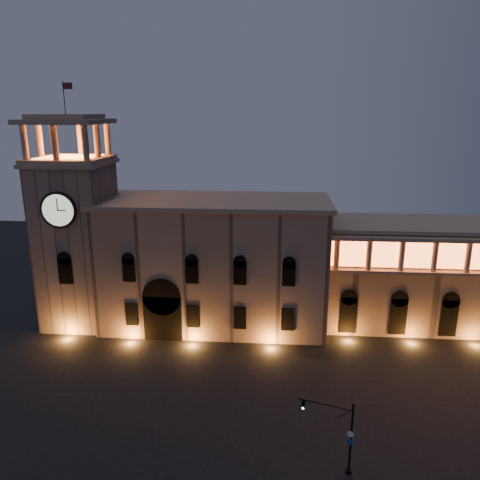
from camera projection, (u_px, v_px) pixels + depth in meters
The scene contains 5 objects.
ground at pixel (207, 421), 44.96m from camera, with size 160.00×160.00×0.00m, color black.
government_building at pixel (214, 263), 63.84m from camera, with size 30.80×12.80×17.60m.
clock_tower at pixel (77, 236), 63.28m from camera, with size 9.80×9.80×32.40m.
colonnade_wing at pixel (464, 274), 63.64m from camera, with size 40.60×11.50×14.50m.
traffic_light at pixel (341, 435), 37.91m from camera, with size 4.60×1.66×6.57m.
Camera 1 is at (6.15, -38.30, 28.84)m, focal length 35.00 mm.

